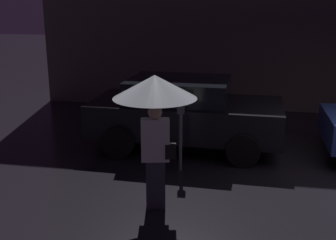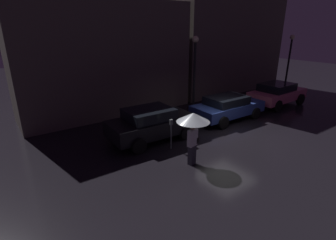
{
  "view_description": "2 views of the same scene",
  "coord_description": "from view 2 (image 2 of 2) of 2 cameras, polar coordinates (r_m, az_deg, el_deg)",
  "views": [
    {
      "loc": [
        -2.15,
        -6.89,
        2.99
      ],
      "look_at": [
        -3.45,
        -0.01,
        1.01
      ],
      "focal_mm": 45.0,
      "sensor_mm": 36.0,
      "label": 1
    },
    {
      "loc": [
        -9.15,
        -7.81,
        4.88
      ],
      "look_at": [
        -3.47,
        0.15,
        1.34
      ],
      "focal_mm": 28.0,
      "sensor_mm": 36.0,
      "label": 2
    }
  ],
  "objects": [
    {
      "name": "ground_plane",
      "position": [
        12.98,
        12.98,
        -2.73
      ],
      "size": [
        60.0,
        60.0,
        0.0
      ],
      "primitive_type": "plane",
      "color": "black"
    },
    {
      "name": "building_facade_left",
      "position": [
        15.57,
        -13.43,
        12.8
      ],
      "size": [
        9.75,
        3.0,
        6.2
      ],
      "color": "#564C47",
      "rests_on": "ground"
    },
    {
      "name": "building_facade_right",
      "position": [
        21.34,
        13.07,
        18.62
      ],
      "size": [
        9.54,
        3.0,
        9.18
      ],
      "color": "#564C47",
      "rests_on": "ground"
    },
    {
      "name": "parked_car_black",
      "position": [
        11.72,
        -3.62,
        -0.7
      ],
      "size": [
        3.96,
        2.03,
        1.46
      ],
      "rotation": [
        0.0,
        0.0,
        -0.02
      ],
      "color": "black",
      "rests_on": "ground"
    },
    {
      "name": "parked_car_blue",
      "position": [
        14.64,
        12.81,
        2.81
      ],
      "size": [
        4.13,
        1.98,
        1.31
      ],
      "rotation": [
        0.0,
        0.0,
        -0.01
      ],
      "color": "navy",
      "rests_on": "ground"
    },
    {
      "name": "parked_car_pink",
      "position": [
        18.39,
        22.66,
        5.4
      ],
      "size": [
        4.18,
        2.02,
        1.42
      ],
      "rotation": [
        0.0,
        0.0,
        0.03
      ],
      "color": "#DB6684",
      "rests_on": "ground"
    },
    {
      "name": "pedestrian_with_umbrella",
      "position": [
        9.28,
        5.48,
        -0.48
      ],
      "size": [
        1.19,
        1.19,
        2.01
      ],
      "rotation": [
        0.0,
        0.0,
        3.37
      ],
      "color": "#383842",
      "rests_on": "ground"
    },
    {
      "name": "parking_meter",
      "position": [
        10.76,
        0.68,
        -2.39
      ],
      "size": [
        0.12,
        0.1,
        1.3
      ],
      "color": "#4C5154",
      "rests_on": "ground"
    },
    {
      "name": "street_lamp_near",
      "position": [
        15.3,
        5.83,
        12.07
      ],
      "size": [
        0.37,
        0.37,
        4.35
      ],
      "color": "black",
      "rests_on": "ground"
    },
    {
      "name": "street_lamp_far",
      "position": [
        22.93,
        24.97,
        12.83
      ],
      "size": [
        0.37,
        0.37,
        4.24
      ],
      "color": "black",
      "rests_on": "ground"
    }
  ]
}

